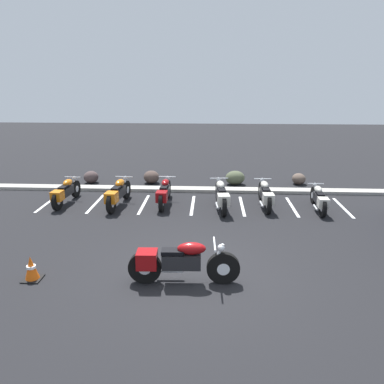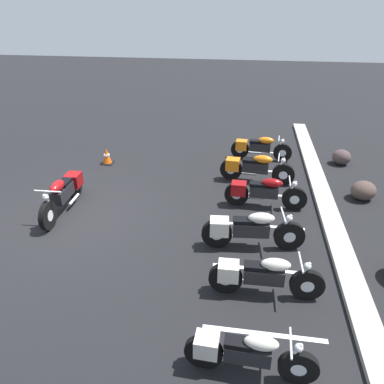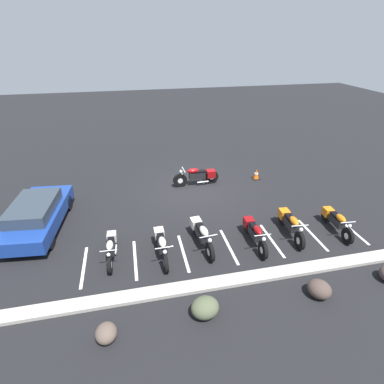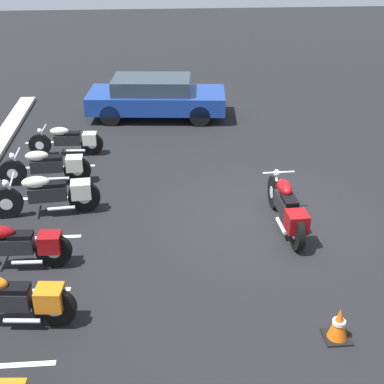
% 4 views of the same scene
% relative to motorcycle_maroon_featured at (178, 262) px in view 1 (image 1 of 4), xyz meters
% --- Properties ---
extents(ground, '(60.00, 60.00, 0.00)m').
position_rel_motorcycle_maroon_featured_xyz_m(ground, '(0.34, 0.33, -0.50)').
color(ground, black).
extents(motorcycle_maroon_featured, '(2.41, 0.68, 0.95)m').
position_rel_motorcycle_maroon_featured_xyz_m(motorcycle_maroon_featured, '(0.00, 0.00, 0.00)').
color(motorcycle_maroon_featured, black).
rests_on(motorcycle_maroon_featured, ground).
extents(parked_bike_0, '(0.60, 2.12, 0.83)m').
position_rel_motorcycle_maroon_featured_xyz_m(parked_bike_0, '(-4.43, 5.11, -0.06)').
color(parked_bike_0, black).
rests_on(parked_bike_0, ground).
extents(parked_bike_1, '(0.65, 2.28, 0.90)m').
position_rel_motorcycle_maroon_featured_xyz_m(parked_bike_1, '(-2.52, 4.95, -0.03)').
color(parked_bike_1, black).
rests_on(parked_bike_1, ground).
extents(parked_bike_2, '(0.62, 2.20, 0.86)m').
position_rel_motorcycle_maroon_featured_xyz_m(parked_bike_2, '(-0.93, 5.19, -0.04)').
color(parked_bike_2, black).
rests_on(parked_bike_2, ground).
extents(parked_bike_3, '(0.66, 2.31, 0.91)m').
position_rel_motorcycle_maroon_featured_xyz_m(parked_bike_3, '(1.03, 4.87, -0.02)').
color(parked_bike_3, black).
rests_on(parked_bike_3, ground).
extents(parked_bike_4, '(0.61, 2.16, 0.85)m').
position_rel_motorcycle_maroon_featured_xyz_m(parked_bike_4, '(2.55, 5.14, -0.05)').
color(parked_bike_4, black).
rests_on(parked_bike_4, ground).
extents(parked_bike_5, '(0.56, 1.99, 0.78)m').
position_rel_motorcycle_maroon_featured_xyz_m(parked_bike_5, '(4.30, 4.88, -0.09)').
color(parked_bike_5, black).
rests_on(parked_bike_5, ground).
extents(concrete_curb, '(18.00, 0.50, 0.12)m').
position_rel_motorcycle_maroon_featured_xyz_m(concrete_curb, '(0.34, 6.97, -0.44)').
color(concrete_curb, '#A8A399').
rests_on(concrete_curb, ground).
extents(landscape_rock_0, '(0.91, 0.83, 0.58)m').
position_rel_motorcycle_maroon_featured_xyz_m(landscape_rock_0, '(1.69, 8.01, -0.21)').
color(landscape_rock_0, '#4E553C').
rests_on(landscape_rock_0, ground).
extents(landscape_rock_1, '(0.92, 0.94, 0.53)m').
position_rel_motorcycle_maroon_featured_xyz_m(landscape_rock_1, '(-1.84, 8.06, -0.24)').
color(landscape_rock_1, '#4A3A34').
rests_on(landscape_rock_1, ground).
extents(landscape_rock_2, '(0.85, 0.85, 0.51)m').
position_rel_motorcycle_maroon_featured_xyz_m(landscape_rock_2, '(-4.41, 7.95, -0.25)').
color(landscape_rock_2, '#473938').
rests_on(landscape_rock_2, ground).
extents(landscape_rock_3, '(0.56, 0.62, 0.46)m').
position_rel_motorcycle_maroon_featured_xyz_m(landscape_rock_3, '(4.38, 8.21, -0.27)').
color(landscape_rock_3, brown).
rests_on(landscape_rock_3, ground).
extents(traffic_cone, '(0.40, 0.40, 0.56)m').
position_rel_motorcycle_maroon_featured_xyz_m(traffic_cone, '(-3.23, -0.03, -0.24)').
color(traffic_cone, black).
rests_on(traffic_cone, ground).
extents(stall_line_0, '(0.10, 2.10, 0.00)m').
position_rel_motorcycle_maroon_featured_xyz_m(stall_line_0, '(-5.15, 5.23, -0.50)').
color(stall_line_0, white).
rests_on(stall_line_0, ground).
extents(stall_line_1, '(0.10, 2.10, 0.00)m').
position_rel_motorcycle_maroon_featured_xyz_m(stall_line_1, '(-3.41, 5.23, -0.50)').
color(stall_line_1, white).
rests_on(stall_line_1, ground).
extents(stall_line_2, '(0.10, 2.10, 0.00)m').
position_rel_motorcycle_maroon_featured_xyz_m(stall_line_2, '(-1.68, 5.23, -0.50)').
color(stall_line_2, white).
rests_on(stall_line_2, ground).
extents(stall_line_3, '(0.10, 2.10, 0.00)m').
position_rel_motorcycle_maroon_featured_xyz_m(stall_line_3, '(0.05, 5.23, -0.50)').
color(stall_line_3, white).
rests_on(stall_line_3, ground).
extents(stall_line_4, '(0.10, 2.10, 0.00)m').
position_rel_motorcycle_maroon_featured_xyz_m(stall_line_4, '(1.78, 5.23, -0.50)').
color(stall_line_4, white).
rests_on(stall_line_4, ground).
extents(stall_line_5, '(0.10, 2.10, 0.00)m').
position_rel_motorcycle_maroon_featured_xyz_m(stall_line_5, '(3.52, 5.23, -0.50)').
color(stall_line_5, white).
rests_on(stall_line_5, ground).
extents(stall_line_6, '(0.10, 2.10, 0.00)m').
position_rel_motorcycle_maroon_featured_xyz_m(stall_line_6, '(5.25, 5.23, -0.50)').
color(stall_line_6, white).
rests_on(stall_line_6, ground).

